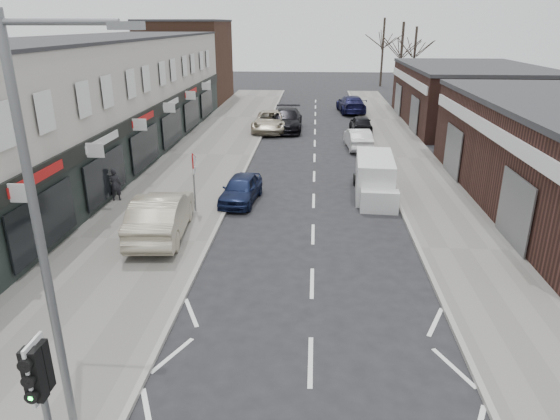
% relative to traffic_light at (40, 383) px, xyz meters
% --- Properties ---
extents(pavement_left, '(5.50, 64.00, 0.12)m').
position_rel_traffic_light_xyz_m(pavement_left, '(-2.35, 24.02, -2.35)').
color(pavement_left, slate).
rests_on(pavement_left, ground).
extents(pavement_right, '(3.50, 64.00, 0.12)m').
position_rel_traffic_light_xyz_m(pavement_right, '(10.15, 24.02, -2.35)').
color(pavement_right, slate).
rests_on(pavement_right, ground).
extents(shop_terrace_left, '(8.00, 41.00, 7.10)m').
position_rel_traffic_light_xyz_m(shop_terrace_left, '(-9.10, 21.52, 1.14)').
color(shop_terrace_left, beige).
rests_on(shop_terrace_left, ground).
extents(brick_block_far, '(8.00, 10.00, 8.00)m').
position_rel_traffic_light_xyz_m(brick_block_far, '(-9.10, 47.02, 1.59)').
color(brick_block_far, '#4B2D20').
rests_on(brick_block_far, ground).
extents(right_unit_far, '(10.00, 16.00, 4.50)m').
position_rel_traffic_light_xyz_m(right_unit_far, '(16.90, 36.02, -0.16)').
color(right_unit_far, '#3A1F1A').
rests_on(right_unit_far, ground).
extents(tree_far_a, '(3.60, 3.60, 8.00)m').
position_rel_traffic_light_xyz_m(tree_far_a, '(13.40, 50.02, -2.41)').
color(tree_far_a, '#382D26').
rests_on(tree_far_a, ground).
extents(tree_far_b, '(3.60, 3.60, 7.50)m').
position_rel_traffic_light_xyz_m(tree_far_b, '(15.90, 56.02, -2.41)').
color(tree_far_b, '#382D26').
rests_on(tree_far_b, ground).
extents(tree_far_c, '(3.60, 3.60, 8.50)m').
position_rel_traffic_light_xyz_m(tree_far_c, '(12.90, 62.02, -2.41)').
color(tree_far_c, '#382D26').
rests_on(tree_far_c, ground).
extents(traffic_light, '(0.28, 0.60, 3.10)m').
position_rel_traffic_light_xyz_m(traffic_light, '(0.00, 0.00, 0.00)').
color(traffic_light, slate).
rests_on(traffic_light, pavement_left).
extents(street_lamp, '(2.23, 0.22, 8.00)m').
position_rel_traffic_light_xyz_m(street_lamp, '(-0.13, 1.22, 2.20)').
color(street_lamp, slate).
rests_on(street_lamp, pavement_left).
extents(warning_sign, '(0.12, 0.80, 2.70)m').
position_rel_traffic_light_xyz_m(warning_sign, '(-0.76, 14.02, -0.21)').
color(warning_sign, slate).
rests_on(warning_sign, pavement_left).
extents(white_van, '(1.97, 4.96, 1.89)m').
position_rel_traffic_light_xyz_m(white_van, '(7.30, 16.98, -1.52)').
color(white_van, silver).
rests_on(white_van, ground).
extents(sedan_on_pavement, '(2.24, 5.28, 1.69)m').
position_rel_traffic_light_xyz_m(sedan_on_pavement, '(-1.47, 11.26, -1.45)').
color(sedan_on_pavement, '#A39982').
rests_on(sedan_on_pavement, pavement_left).
extents(pedestrian, '(0.64, 0.51, 1.54)m').
position_rel_traffic_light_xyz_m(pedestrian, '(-4.80, 15.10, -1.53)').
color(pedestrian, black).
rests_on(pedestrian, pavement_left).
extents(parked_car_left_a, '(1.89, 3.88, 1.27)m').
position_rel_traffic_light_xyz_m(parked_car_left_a, '(1.00, 15.63, -1.78)').
color(parked_car_left_a, '#131C3D').
rests_on(parked_car_left_a, ground).
extents(parked_car_left_b, '(2.36, 5.68, 1.64)m').
position_rel_traffic_light_xyz_m(parked_car_left_b, '(2.20, 32.40, -1.59)').
color(parked_car_left_b, black).
rests_on(parked_car_left_b, ground).
extents(parked_car_left_c, '(2.72, 5.63, 1.55)m').
position_rel_traffic_light_xyz_m(parked_car_left_c, '(1.00, 31.95, -1.64)').
color(parked_car_left_c, '#B3A78F').
rests_on(parked_car_left_c, ground).
extents(parked_car_right_a, '(1.72, 4.18, 1.35)m').
position_rel_traffic_light_xyz_m(parked_car_right_a, '(7.27, 26.69, -1.74)').
color(parked_car_right_a, silver).
rests_on(parked_car_right_a, ground).
extents(parked_car_right_b, '(1.63, 3.87, 1.31)m').
position_rel_traffic_light_xyz_m(parked_car_right_b, '(7.90, 32.06, -1.76)').
color(parked_car_right_b, black).
rests_on(parked_car_right_b, ground).
extents(parked_car_right_c, '(2.74, 5.66, 1.59)m').
position_rel_traffic_light_xyz_m(parked_car_right_c, '(7.70, 40.99, -1.62)').
color(parked_car_right_c, '#111238').
rests_on(parked_car_right_c, ground).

